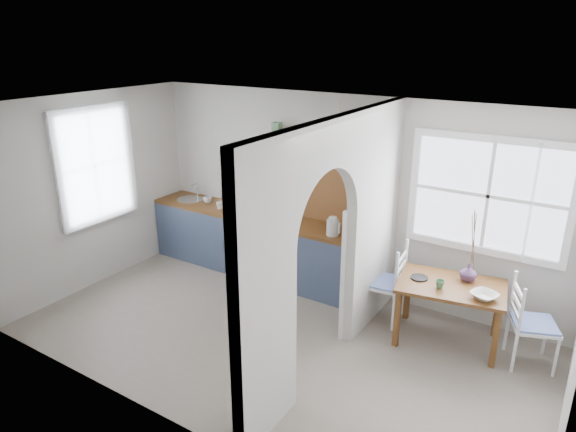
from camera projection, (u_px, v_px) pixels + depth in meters
The scene contains 26 objects.
floor at pixel (276, 339), 5.87m from camera, with size 5.80×3.20×0.01m, color gray.
ceiling at pixel (274, 110), 4.99m from camera, with size 5.80×3.20×0.01m, color beige.
walls at pixel (275, 233), 5.43m from camera, with size 5.81×3.21×2.60m.
partition at pixel (337, 231), 5.08m from camera, with size 0.12×3.20×2.60m.
kitchen_window at pixel (94, 166), 6.76m from camera, with size 0.10×1.16×1.50m, color white, non-canonical shape.
nook_window at pixel (488, 196), 5.67m from camera, with size 1.76×0.10×1.30m, color white, non-canonical shape.
counter at pixel (261, 243), 7.34m from camera, with size 3.50×0.60×0.90m.
sink at pixel (190, 200), 7.83m from camera, with size 0.40×0.40×0.02m, color #BEBEBF.
backsplash at pixel (328, 189), 6.77m from camera, with size 1.65×0.03×0.90m, color brown.
shelf at pixel (326, 142), 6.48m from camera, with size 1.75×0.20×0.21m.
pendant_lamp at pixel (339, 160), 6.08m from camera, with size 0.26×0.26×0.16m, color white.
utensil_rail at pixel (364, 207), 5.79m from camera, with size 0.02×0.02×0.50m, color #BEBEBF.
dining_table at pixel (448, 313), 5.73m from camera, with size 1.13×0.76×0.71m, color brown, non-canonical shape.
chair_left at pixel (383, 281), 6.14m from camera, with size 0.46×0.46×1.00m, color white, non-canonical shape.
chair_right at pixel (534, 323), 5.29m from camera, with size 0.44×0.44×0.96m, color white, non-canonical shape.
kettle at pixel (333, 226), 6.42m from camera, with size 0.20×0.16×0.24m, color silver, non-canonical shape.
mug_a at pixel (220, 206), 7.40m from camera, with size 0.11×0.11×0.10m, color white.
mug_b at pixel (207, 200), 7.66m from camera, with size 0.13×0.13×0.10m, color silver.
knife_block at pixel (247, 202), 7.41m from camera, with size 0.09×0.12×0.19m, color black.
jar at pixel (254, 207), 7.25m from camera, with size 0.10×0.10×0.16m, color #7E7156.
towel_magenta at pixel (359, 296), 6.26m from camera, with size 0.02×0.03×0.56m, color #D72080.
towel_orange at pixel (358, 298), 6.26m from camera, with size 0.02×0.03×0.50m, color #EA5213.
bowl at pixel (484, 296), 5.30m from camera, with size 0.26×0.26×0.06m, color silver.
table_cup at pixel (440, 284), 5.51m from camera, with size 0.10×0.10×0.09m, color #47784B.
plate at pixel (419, 278), 5.75m from camera, with size 0.19×0.19×0.02m, color black.
vase at pixel (468, 273), 5.67m from camera, with size 0.19×0.19×0.19m, color #482E50.
Camera 1 is at (2.82, -4.19, 3.32)m, focal length 32.00 mm.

